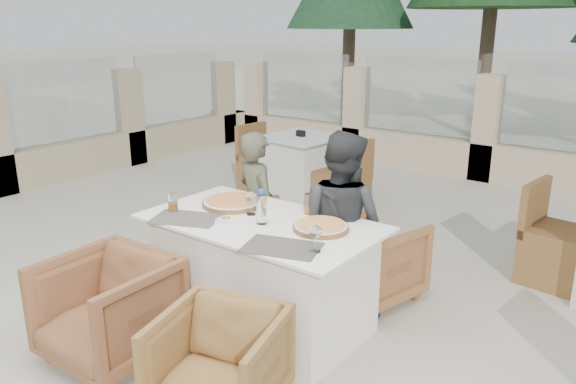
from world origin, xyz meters
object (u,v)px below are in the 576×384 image
Objects in this scene: armchair_near_left at (109,309)px; bg_table_a at (301,168)px; armchair_far_right at (368,259)px; armchair_near_right at (219,365)px; water_bottle at (262,207)px; wine_glass_centre at (251,202)px; olive_dish at (226,220)px; dining_table at (262,273)px; wine_glass_corner at (315,237)px; pizza_right at (321,227)px; armchair_far_left at (262,244)px; diner_right at (340,225)px; beer_glass_left at (173,202)px; beer_glass_right at (310,204)px; pizza_left at (232,201)px; diner_left at (257,208)px.

bg_table_a reaches higher than armchair_near_left.
armchair_far_right reaches higher than armchair_near_right.
water_bottle is 1.28× the size of wine_glass_centre.
bg_table_a is at bearing 118.99° from wine_glass_centre.
wine_glass_centre is at bearing 85.31° from olive_dish.
wine_glass_centre is 1.67× the size of olive_dish.
wine_glass_corner is at bearing -20.03° from dining_table.
bg_table_a is at bearing 104.24° from armchair_near_left.
wine_glass_corner reaches higher than armchair_near_right.
pizza_right is at bearing 106.43° from armchair_far_right.
wine_glass_centre reaches higher than olive_dish.
wine_glass_centre is 0.81m from armchair_far_left.
dining_table is 0.64m from diner_right.
armchair_far_left is 0.51× the size of diner_right.
armchair_far_right is at bearing 45.09° from beer_glass_left.
water_bottle is 0.34× the size of armchair_far_right.
beer_glass_right reaches higher than beer_glass_left.
armchair_far_left is 1.67m from armchair_near_right.
wine_glass_corner is 0.75m from olive_dish.
olive_dish is 0.07× the size of bg_table_a.
beer_glass_right is (0.17, 0.32, 0.46)m from dining_table.
wine_glass_corner is 1.28× the size of beer_glass_right.
diner_right reaches higher than pizza_right.
beer_glass_right reaches higher than pizza_left.
beer_glass_left is at bearing -150.44° from wine_glass_centre.
diner_right is (-0.09, 1.33, 0.38)m from armchair_near_right.
armchair_near_left is (-0.88, -1.69, 0.02)m from armchair_far_right.
pizza_left is 0.59m from beer_glass_right.
diner_left is at bearing -58.21° from bg_table_a.
armchair_far_right is (-0.03, 0.70, -0.48)m from pizza_right.
beer_glass_left is 0.20× the size of armchair_far_right.
dining_table is 8.70× the size of wine_glass_centre.
pizza_left is at bearing 160.26° from wine_glass_corner.
beer_glass_right is 0.74m from armchair_far_right.
pizza_left is 0.65m from armchair_far_left.
beer_glass_left is 1.24× the size of olive_dish.
olive_dish reaches higher than armchair_far_left.
diner_right is at bearing 56.47° from armchair_near_left.
pizza_right is 0.41m from water_bottle.
dining_table is at bearing 153.31° from armchair_far_left.
armchair_near_left is (-0.53, -0.86, -0.55)m from water_bottle.
olive_dish is at bearing 5.62° from beer_glass_left.
pizza_right is 0.22× the size of bg_table_a.
dining_table is at bearing 153.07° from diner_left.
wine_glass_corner reaches higher than armchair_far_left.
diner_left is at bearing 162.31° from beer_glass_right.
armchair_near_left is 0.92m from armchair_near_right.
water_bottle is at bearing 15.09° from beer_glass_left.
diner_right reaches higher than beer_glass_right.
beer_glass_left reaches higher than armchair_far_right.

